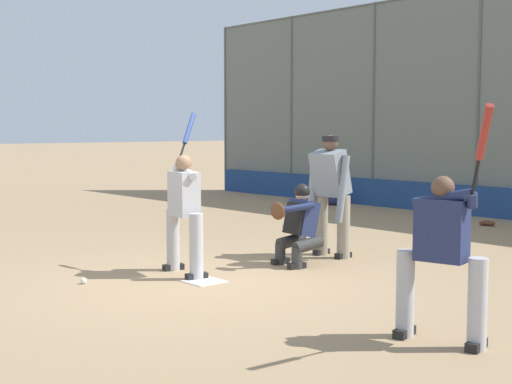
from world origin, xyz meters
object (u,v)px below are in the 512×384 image
batter_at_plate (184,210)px  batter_on_deck (442,253)px  fielding_glove_on_dirt (487,223)px  baseball_loose (84,281)px  equipment_bag_dugout_side (320,197)px  catcher_behind_plate (298,223)px  umpire_home (331,191)px

batter_at_plate → batter_on_deck: (-3.93, 0.08, -0.04)m
fielding_glove_on_dirt → batter_on_deck: bearing=117.5°
baseball_loose → equipment_bag_dugout_side: (4.49, -9.01, 0.13)m
batter_at_plate → baseball_loose: size_ratio=28.56×
catcher_behind_plate → umpire_home: 0.93m
umpire_home → catcher_behind_plate: bearing=97.7°
batter_on_deck → baseball_loose: (4.30, 1.19, -0.77)m
batter_on_deck → fielding_glove_on_dirt: bearing=105.3°
batter_at_plate → equipment_bag_dugout_side: bearing=-47.4°
catcher_behind_plate → batter_on_deck: (-3.40, 1.62, 0.22)m
fielding_glove_on_dirt → catcher_behind_plate: bearing=93.8°
batter_on_deck → equipment_bag_dugout_side: 11.78m
catcher_behind_plate → fielding_glove_on_dirt: size_ratio=3.90×
equipment_bag_dugout_side → fielding_glove_on_dirt: bearing=173.5°
umpire_home → baseball_loose: bearing=75.9°
fielding_glove_on_dirt → equipment_bag_dugout_side: (5.01, -0.57, 0.11)m
catcher_behind_plate → baseball_loose: catcher_behind_plate is taller
baseball_loose → umpire_home: bearing=-101.7°
umpire_home → baseball_loose: umpire_home is taller
batter_on_deck → equipment_bag_dugout_side: size_ratio=1.60×
catcher_behind_plate → fielding_glove_on_dirt: catcher_behind_plate is taller
catcher_behind_plate → umpire_home: bearing=-71.6°
batter_at_plate → batter_on_deck: size_ratio=1.01×
batter_on_deck → equipment_bag_dugout_side: (8.78, -7.82, -0.65)m
umpire_home → equipment_bag_dugout_side: (5.24, -5.37, -0.81)m
catcher_behind_plate → umpire_home: (0.15, -0.83, 0.38)m
catcher_behind_plate → batter_on_deck: size_ratio=0.54×
batter_on_deck → baseball_loose: 4.52m
umpire_home → batter_on_deck: (-3.54, 2.45, -0.16)m
batter_at_plate → baseball_loose: batter_at_plate is taller
fielding_glove_on_dirt → baseball_loose: fielding_glove_on_dirt is taller
batter_on_deck → fielding_glove_on_dirt: 8.21m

